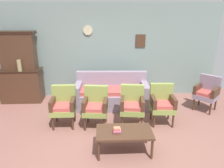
% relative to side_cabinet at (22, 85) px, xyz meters
% --- Properties ---
extents(ground_plane, '(7.68, 7.68, 0.00)m').
position_rel_side_cabinet_xyz_m(ground_plane, '(2.50, -2.25, -0.47)').
color(ground_plane, '#84564C').
extents(wall_back_with_decor, '(6.40, 0.09, 2.70)m').
position_rel_side_cabinet_xyz_m(wall_back_with_decor, '(2.50, 0.38, 0.89)').
color(wall_back_with_decor, gray).
rests_on(wall_back_with_decor, ground).
extents(side_cabinet, '(1.16, 0.55, 0.93)m').
position_rel_side_cabinet_xyz_m(side_cabinet, '(0.00, 0.00, 0.00)').
color(side_cabinet, '#472D1E').
rests_on(side_cabinet, ground).
extents(cabinet_upper_hutch, '(0.99, 0.38, 1.03)m').
position_rel_side_cabinet_xyz_m(cabinet_upper_hutch, '(0.00, 0.08, 0.98)').
color(cabinet_upper_hutch, '#472D1E').
rests_on(cabinet_upper_hutch, side_cabinet).
extents(vase_on_cabinet, '(0.11, 0.11, 0.31)m').
position_rel_side_cabinet_xyz_m(vase_on_cabinet, '(0.08, -0.18, 0.62)').
color(vase_on_cabinet, tan).
rests_on(vase_on_cabinet, side_cabinet).
extents(floral_couch, '(1.95, 0.88, 0.90)m').
position_rel_side_cabinet_xyz_m(floral_couch, '(2.53, -0.49, -0.14)').
color(floral_couch, gray).
rests_on(floral_couch, ground).
extents(armchair_row_middle, '(0.52, 0.49, 0.90)m').
position_rel_side_cabinet_xyz_m(armchair_row_middle, '(1.42, -1.45, 0.03)').
color(armchair_row_middle, '#849947').
rests_on(armchair_row_middle, ground).
extents(armchair_near_cabinet, '(0.57, 0.54, 0.90)m').
position_rel_side_cabinet_xyz_m(armchair_near_cabinet, '(2.13, -1.52, 0.03)').
color(armchair_near_cabinet, '#849947').
rests_on(armchair_near_cabinet, ground).
extents(armchair_by_doorway, '(0.57, 0.55, 0.90)m').
position_rel_side_cabinet_xyz_m(armchair_by_doorway, '(2.94, -1.50, 0.03)').
color(armchair_by_doorway, '#849947').
rests_on(armchair_by_doorway, ground).
extents(armchair_near_couch_end, '(0.54, 0.51, 0.90)m').
position_rel_side_cabinet_xyz_m(armchair_near_couch_end, '(3.63, -1.45, 0.03)').
color(armchair_near_couch_end, '#849947').
rests_on(armchair_near_couch_end, ground).
extents(wingback_chair_by_fireplace, '(0.71, 0.71, 0.90)m').
position_rel_side_cabinet_xyz_m(wingback_chair_by_fireplace, '(4.97, -0.83, 0.03)').
color(wingback_chair_by_fireplace, gray).
rests_on(wingback_chair_by_fireplace, ground).
extents(coffee_table, '(1.00, 0.56, 0.42)m').
position_rel_side_cabinet_xyz_m(coffee_table, '(2.66, -2.49, -0.09)').
color(coffee_table, '#472D1E').
rests_on(coffee_table, ground).
extents(book_stack_on_table, '(0.14, 0.11, 0.10)m').
position_rel_side_cabinet_xyz_m(book_stack_on_table, '(2.53, -2.54, 0.00)').
color(book_stack_on_table, '#BD5370').
rests_on(book_stack_on_table, coffee_table).
extents(floor_vase_by_wall, '(0.23, 0.23, 0.73)m').
position_rel_side_cabinet_xyz_m(floor_vase_by_wall, '(5.35, -0.10, -0.10)').
color(floor_vase_by_wall, '#666143').
rests_on(floor_vase_by_wall, ground).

